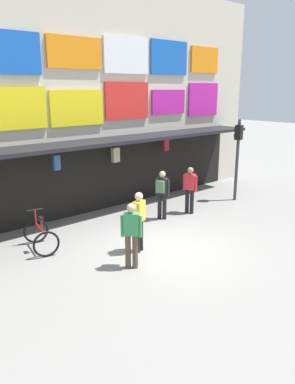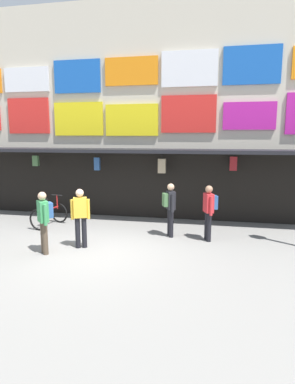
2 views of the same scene
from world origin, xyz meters
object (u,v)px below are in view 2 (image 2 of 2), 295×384
at_px(pedestrian_in_white, 170,206).
at_px(bicycle_parked, 49,215).
at_px(pedestrian_in_blue, 80,215).
at_px(pedestrian_in_purple, 209,209).
at_px(pedestrian_in_yellow, 44,218).

bearing_deg(pedestrian_in_white, bicycle_parked, 175.53).
relative_size(pedestrian_in_blue, pedestrian_in_purple, 1.00).
height_order(bicycle_parked, pedestrian_in_white, pedestrian_in_white).
xyz_separation_m(bicycle_parked, pedestrian_in_yellow, (1.21, -2.50, 0.59)).
height_order(pedestrian_in_blue, pedestrian_in_white, same).
height_order(pedestrian_in_yellow, pedestrian_in_blue, same).
xyz_separation_m(pedestrian_in_yellow, pedestrian_in_blue, (0.76, 0.62, -0.04)).
height_order(bicycle_parked, pedestrian_in_blue, pedestrian_in_blue).
relative_size(bicycle_parked, pedestrian_in_yellow, 0.76).
xyz_separation_m(pedestrian_in_yellow, pedestrian_in_purple, (4.27, 1.99, 0.00)).
distance_m(pedestrian_in_yellow, pedestrian_in_purple, 4.71).
bearing_deg(pedestrian_in_purple, bicycle_parked, 174.66).
height_order(pedestrian_in_yellow, pedestrian_in_white, same).
relative_size(bicycle_parked, pedestrian_in_white, 0.76).
height_order(bicycle_parked, pedestrian_in_purple, pedestrian_in_purple).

